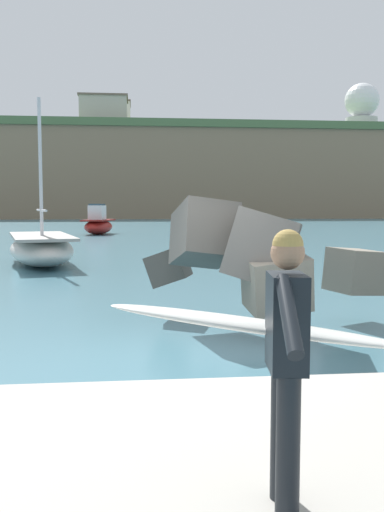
{
  "coord_description": "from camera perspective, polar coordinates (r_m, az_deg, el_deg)",
  "views": [
    {
      "loc": [
        -0.81,
        -7.9,
        2.16
      ],
      "look_at": [
        0.06,
        0.5,
        1.4
      ],
      "focal_mm": 39.7,
      "sensor_mm": 36.0,
      "label": 1
    }
  ],
  "objects": [
    {
      "name": "walkway_path",
      "position": [
        4.47,
        5.59,
        -22.01
      ],
      "size": [
        48.0,
        4.4,
        0.24
      ],
      "primitive_type": "cube",
      "color": "#B2ADA3",
      "rests_on": "ground"
    },
    {
      "name": "station_building_west",
      "position": [
        111.7,
        -7.3,
        13.51
      ],
      "size": [
        4.26,
        7.44,
        6.22
      ],
      "color": "silver",
      "rests_on": "headland_bluff"
    },
    {
      "name": "headland_bluff",
      "position": [
        105.95,
        -1.54,
        8.15
      ],
      "size": [
        82.01,
        36.27,
        15.36
      ],
      "color": "#847056",
      "rests_on": "ground"
    },
    {
      "name": "breakwater_jetty",
      "position": [
        9.75,
        11.33,
        -1.12
      ],
      "size": [
        31.3,
        6.06,
        2.32
      ],
      "color": "gray",
      "rests_on": "ground"
    },
    {
      "name": "ground_plane",
      "position": [
        8.23,
        -0.08,
        -10.08
      ],
      "size": [
        400.0,
        400.0,
        0.0
      ],
      "primitive_type": "plane",
      "color": "#42707F"
    },
    {
      "name": "boat_mid_left",
      "position": [
        42.47,
        -9.43,
        3.17
      ],
      "size": [
        2.63,
        4.3,
        2.26
      ],
      "color": "maroon",
      "rests_on": "ground"
    },
    {
      "name": "boat_near_centre",
      "position": [
        21.17,
        -14.94,
        0.72
      ],
      "size": [
        3.53,
        6.4,
        5.88
      ],
      "color": "beige",
      "rests_on": "ground"
    },
    {
      "name": "station_building_central",
      "position": [
        100.78,
        -8.86,
        14.09
      ],
      "size": [
        8.2,
        7.99,
        5.11
      ],
      "color": "#B2ADA3",
      "rests_on": "headland_bluff"
    },
    {
      "name": "surfer_with_board",
      "position": [
        3.7,
        8.69,
        -8.72
      ],
      "size": [
        2.12,
        1.26,
        1.78
      ],
      "color": "black",
      "rests_on": "walkway_path"
    },
    {
      "name": "radar_dome",
      "position": [
        110.98,
        16.73,
        14.17
      ],
      "size": [
        6.18,
        6.18,
        8.89
      ],
      "color": "silver",
      "rests_on": "headland_bluff"
    }
  ]
}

